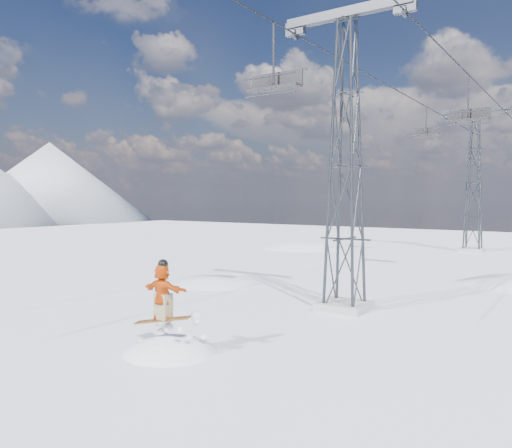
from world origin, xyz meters
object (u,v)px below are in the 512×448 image
object	(u,v)px
lift_tower_near	(346,168)
lift_chair_near	(275,82)
snowboarder_jump	(171,409)
lift_tower_far	(474,183)

from	to	relation	value
lift_tower_near	lift_chair_near	xyz separation A→B (m)	(-2.20, -1.59, 3.19)
lift_tower_near	snowboarder_jump	xyz separation A→B (m)	(-1.88, -7.61, -7.11)
lift_tower_far	snowboarder_jump	world-z (taller)	lift_tower_far
lift_tower_near	lift_tower_far	xyz separation A→B (m)	(0.00, 25.00, 0.00)
snowboarder_jump	lift_tower_far	bearing A→B (deg)	86.69
lift_tower_near	lift_tower_far	distance (m)	25.00
snowboarder_jump	lift_chair_near	size ratio (longest dim) A/B	2.41
lift_tower_far	lift_chair_near	size ratio (longest dim) A/B	4.17
lift_chair_near	lift_tower_near	bearing A→B (deg)	35.81
snowboarder_jump	lift_chair_near	xyz separation A→B (m)	(-0.32, 6.02, 10.30)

